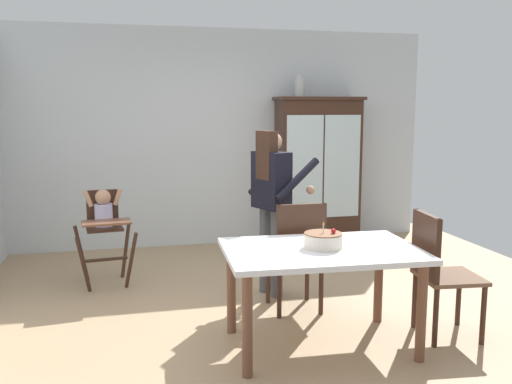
# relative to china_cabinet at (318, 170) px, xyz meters

# --- Properties ---
(ground_plane) EXTENTS (6.24, 6.24, 0.00)m
(ground_plane) POSITION_rel_china_cabinet_xyz_m (-1.19, -2.37, -0.94)
(ground_plane) COLOR tan
(wall_back) EXTENTS (5.32, 0.06, 2.70)m
(wall_back) POSITION_rel_china_cabinet_xyz_m (-1.19, 0.26, 0.41)
(wall_back) COLOR silver
(wall_back) RESTS_ON ground_plane
(china_cabinet) EXTENTS (1.10, 0.48, 1.86)m
(china_cabinet) POSITION_rel_china_cabinet_xyz_m (0.00, 0.00, 0.00)
(china_cabinet) COLOR #382116
(china_cabinet) RESTS_ON ground_plane
(ceramic_vase) EXTENTS (0.13, 0.13, 0.27)m
(ceramic_vase) POSITION_rel_china_cabinet_xyz_m (-0.26, 0.00, 1.05)
(ceramic_vase) COLOR #B2B7B2
(ceramic_vase) RESTS_ON china_cabinet
(high_chair_with_toddler) EXTENTS (0.63, 0.73, 0.95)m
(high_chair_with_toddler) POSITION_rel_china_cabinet_xyz_m (-2.62, -1.17, -0.28)
(high_chair_with_toddler) COLOR #382116
(high_chair_with_toddler) RESTS_ON ground_plane
(adult_person) EXTENTS (0.64, 0.63, 1.53)m
(adult_person) POSITION_rel_china_cabinet_xyz_m (-1.10, -1.83, 0.03)
(adult_person) COLOR #47474C
(adult_person) RESTS_ON ground_plane
(dining_table) EXTENTS (1.43, 0.98, 0.74)m
(dining_table) POSITION_rel_china_cabinet_xyz_m (-1.04, -3.01, -0.30)
(dining_table) COLOR silver
(dining_table) RESTS_ON ground_plane
(birthday_cake) EXTENTS (0.28, 0.28, 0.19)m
(birthday_cake) POSITION_rel_china_cabinet_xyz_m (-1.03, -3.00, -0.14)
(birthday_cake) COLOR beige
(birthday_cake) RESTS_ON dining_table
(dining_chair_far_side) EXTENTS (0.44, 0.44, 0.96)m
(dining_chair_far_side) POSITION_rel_china_cabinet_xyz_m (-1.01, -2.34, -0.38)
(dining_chair_far_side) COLOR #382116
(dining_chair_far_side) RESTS_ON ground_plane
(dining_chair_right_end) EXTENTS (0.48, 0.48, 0.96)m
(dining_chair_right_end) POSITION_rel_china_cabinet_xyz_m (-0.13, -3.05, -0.38)
(dining_chair_right_end) COLOR #382116
(dining_chair_right_end) RESTS_ON ground_plane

